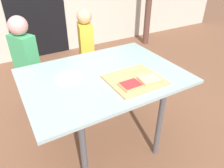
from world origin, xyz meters
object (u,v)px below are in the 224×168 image
(pizza_slice_near_left, at_px, (131,85))
(dining_table, at_px, (103,83))
(child_right, at_px, (86,49))
(cutting_board, at_px, (134,80))
(pizza_slice_near_right, at_px, (150,79))
(plate_white_left, at_px, (69,78))
(child_left, at_px, (26,61))

(pizza_slice_near_left, bearing_deg, dining_table, 106.22)
(child_right, bearing_deg, cutting_board, -93.84)
(dining_table, relative_size, pizza_slice_near_right, 7.62)
(cutting_board, relative_size, child_right, 0.37)
(pizza_slice_near_right, bearing_deg, plate_white_left, 144.75)
(pizza_slice_near_left, distance_m, child_left, 1.19)
(plate_white_left, distance_m, child_right, 0.89)
(pizza_slice_near_left, height_order, child_left, child_left)
(dining_table, relative_size, pizza_slice_near_left, 8.28)
(pizza_slice_near_left, xyz_separation_m, child_left, (-0.50, 1.07, -0.14))
(child_left, xyz_separation_m, child_right, (0.65, 0.01, -0.02))
(cutting_board, xyz_separation_m, plate_white_left, (-0.39, 0.26, -0.00))
(cutting_board, distance_m, pizza_slice_near_right, 0.11)
(pizza_slice_near_right, relative_size, child_left, 0.15)
(cutting_board, relative_size, pizza_slice_near_left, 2.65)
(child_right, bearing_deg, dining_table, -104.93)
(plate_white_left, bearing_deg, dining_table, -16.70)
(dining_table, bearing_deg, pizza_slice_near_left, -73.78)
(child_left, relative_size, child_right, 1.01)
(pizza_slice_near_left, relative_size, child_left, 0.14)
(child_left, bearing_deg, child_right, 0.76)
(child_left, distance_m, child_right, 0.65)
(cutting_board, bearing_deg, child_right, 86.16)
(pizza_slice_near_left, height_order, child_right, child_right)
(dining_table, xyz_separation_m, plate_white_left, (-0.24, 0.07, 0.08))
(dining_table, height_order, pizza_slice_near_left, pizza_slice_near_left)
(child_left, bearing_deg, plate_white_left, -76.16)
(child_left, bearing_deg, pizza_slice_near_right, -58.68)
(pizza_slice_near_right, bearing_deg, child_left, 121.32)
(cutting_board, height_order, pizza_slice_near_right, pizza_slice_near_right)
(pizza_slice_near_left, bearing_deg, child_right, 82.32)
(cutting_board, distance_m, child_right, 1.03)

